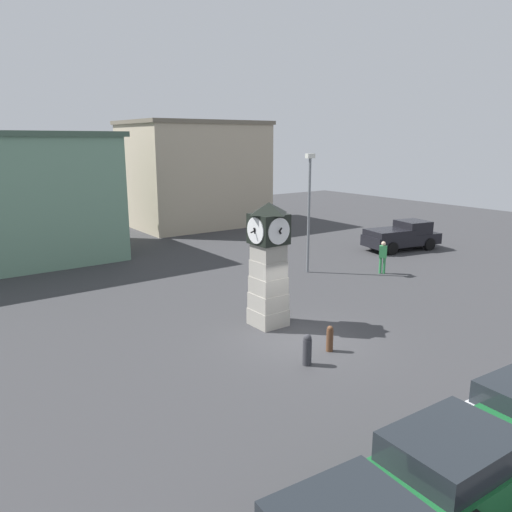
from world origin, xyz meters
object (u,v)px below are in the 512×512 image
at_px(clock_tower, 268,264).
at_px(bollard_near_tower, 307,349).
at_px(bollard_mid_row, 330,338).
at_px(pedestrian_near_bench, 383,255).
at_px(street_lamp_near_road, 309,205).
at_px(pickup_truck, 402,236).
at_px(car_near_tower, 458,466).

bearing_deg(clock_tower, bollard_near_tower, -108.37).
bearing_deg(bollard_mid_row, pedestrian_near_bench, 30.53).
relative_size(bollard_near_tower, bollard_mid_row, 1.14).
bearing_deg(street_lamp_near_road, pickup_truck, 3.76).
bearing_deg(pickup_truck, pedestrian_near_bench, -151.07).
distance_m(car_near_tower, pickup_truck, 23.96).
xyz_separation_m(pedestrian_near_bench, street_lamp_near_road, (-3.04, 2.59, 2.65)).
relative_size(car_near_tower, pedestrian_near_bench, 2.59).
bearing_deg(pedestrian_near_bench, clock_tower, -166.25).
height_order(bollard_near_tower, bollard_mid_row, bollard_near_tower).
height_order(bollard_mid_row, pedestrian_near_bench, pedestrian_near_bench).
bearing_deg(pickup_truck, bollard_mid_row, -150.07).
bearing_deg(bollard_near_tower, clock_tower, 71.63).
relative_size(bollard_mid_row, street_lamp_near_road, 0.14).
distance_m(bollard_mid_row, car_near_tower, 7.43).
height_order(bollard_mid_row, car_near_tower, car_near_tower).
bearing_deg(bollard_mid_row, bollard_near_tower, -166.05).
bearing_deg(pickup_truck, bollard_near_tower, -151.22).
xyz_separation_m(bollard_near_tower, pedestrian_near_bench, (10.76, 5.89, 0.49)).
xyz_separation_m(clock_tower, car_near_tower, (-3.00, -9.93, -1.64)).
bearing_deg(bollard_mid_row, pickup_truck, 29.93).
height_order(bollard_mid_row, street_lamp_near_road, street_lamp_near_road).
distance_m(bollard_mid_row, pedestrian_near_bench, 10.96).
xyz_separation_m(car_near_tower, pedestrian_near_bench, (12.58, 12.28, 0.20)).
bearing_deg(pickup_truck, clock_tower, -160.21).
bearing_deg(pedestrian_near_bench, bollard_near_tower, -151.30).
xyz_separation_m(clock_tower, street_lamp_near_road, (6.55, 4.94, 1.21)).
xyz_separation_m(bollard_mid_row, car_near_tower, (-3.15, -6.72, 0.36)).
relative_size(bollard_near_tower, pedestrian_near_bench, 0.59).
distance_m(clock_tower, bollard_near_tower, 4.21).
bearing_deg(clock_tower, bollard_mid_row, -87.20).
bearing_deg(pedestrian_near_bench, car_near_tower, -135.71).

